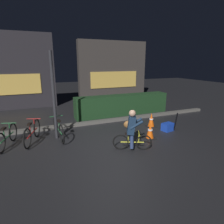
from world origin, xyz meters
The scene contains 14 objects.
ground_plane centered at (0.00, 0.00, 0.00)m, with size 40.00×40.00×0.00m, color black.
sidewalk_curb centered at (0.00, 2.20, 0.06)m, with size 12.00×0.24×0.12m, color #56544F.
hedge_row centered at (1.80, 3.10, 0.50)m, with size 4.80×0.70×1.00m, color #19381C.
storefront_left centered at (-3.73, 6.50, 2.06)m, with size 5.39×0.54×4.14m.
storefront_right centered at (2.98, 7.20, 1.97)m, with size 4.87×0.54×3.97m.
street_post centered at (-1.65, 1.20, 1.47)m, with size 0.10×0.10×2.94m, color #2D2D33.
parked_bike_leftmost centered at (-3.16, 1.09, 0.32)m, with size 0.54×1.46×0.70m.
parked_bike_left_mid centered at (-2.42, 1.14, 0.34)m, with size 0.57×1.54×0.74m.
parked_bike_center_left centered at (-1.58, 1.12, 0.34)m, with size 0.46×1.62×0.75m.
traffic_cone_near centered at (1.34, -0.10, 0.27)m, with size 0.36×0.36×0.56m.
traffic_cone_far centered at (2.07, 0.93, 0.28)m, with size 0.36×0.36×0.59m.
blue_crate centered at (2.42, 0.30, 0.15)m, with size 0.44×0.32×0.30m, color #193DB7.
cyclist centered at (0.34, -0.59, 0.63)m, with size 1.10×0.66×1.25m.
closed_umbrella centered at (2.55, 0.05, 0.40)m, with size 0.05×0.05×0.85m, color black.
Camera 1 is at (-2.22, -5.28, 2.59)m, focal length 30.37 mm.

